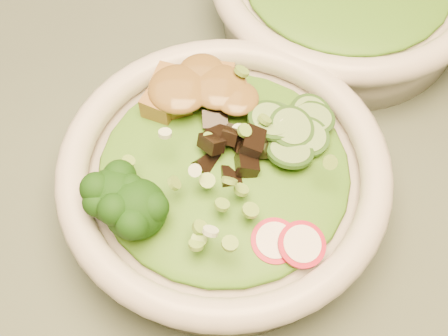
# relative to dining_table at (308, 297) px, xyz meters

# --- Properties ---
(dining_table) EXTENTS (1.20, 0.80, 0.75)m
(dining_table) POSITION_rel_dining_table_xyz_m (0.00, 0.00, 0.00)
(dining_table) COLOR black
(dining_table) RESTS_ON ground
(salad_bowl) EXTENTS (0.23, 0.23, 0.06)m
(salad_bowl) POSITION_rel_dining_table_xyz_m (-0.08, 0.02, 0.15)
(salad_bowl) COLOR silver
(salad_bowl) RESTS_ON dining_table
(lettuce_bed) EXTENTS (0.18, 0.18, 0.02)m
(lettuce_bed) POSITION_rel_dining_table_xyz_m (-0.08, 0.02, 0.17)
(lettuce_bed) COLOR #296014
(lettuce_bed) RESTS_ON salad_bowl
(broccoli_florets) EXTENTS (0.08, 0.08, 0.04)m
(broccoli_florets) POSITION_rel_dining_table_xyz_m (-0.12, -0.00, 0.18)
(broccoli_florets) COLOR black
(broccoli_florets) RESTS_ON salad_bowl
(radish_slices) EXTENTS (0.10, 0.06, 0.02)m
(radish_slices) POSITION_rel_dining_table_xyz_m (-0.05, -0.02, 0.17)
(radish_slices) COLOR #A80C26
(radish_slices) RESTS_ON salad_bowl
(cucumber_slices) EXTENTS (0.08, 0.08, 0.03)m
(cucumber_slices) POSITION_rel_dining_table_xyz_m (-0.03, 0.05, 0.18)
(cucumber_slices) COLOR #84B263
(cucumber_slices) RESTS_ON salad_bowl
(mushroom_heap) EXTENTS (0.08, 0.08, 0.03)m
(mushroom_heap) POSITION_rel_dining_table_xyz_m (-0.08, 0.03, 0.18)
(mushroom_heap) COLOR black
(mushroom_heap) RESTS_ON salad_bowl
(tofu_cubes) EXTENTS (0.09, 0.07, 0.03)m
(tofu_cubes) POSITION_rel_dining_table_xyz_m (-0.10, 0.07, 0.18)
(tofu_cubes) COLOR olive
(tofu_cubes) RESTS_ON salad_bowl
(peanut_sauce) EXTENTS (0.06, 0.05, 0.01)m
(peanut_sauce) POSITION_rel_dining_table_xyz_m (-0.10, 0.07, 0.19)
(peanut_sauce) COLOR brown
(peanut_sauce) RESTS_ON tofu_cubes
(scallion_garnish) EXTENTS (0.17, 0.17, 0.02)m
(scallion_garnish) POSITION_rel_dining_table_xyz_m (-0.08, 0.02, 0.19)
(scallion_garnish) COLOR #6FA038
(scallion_garnish) RESTS_ON salad_bowl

